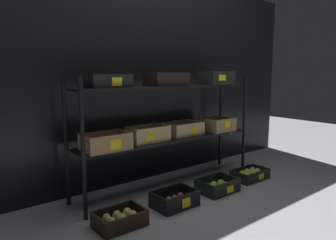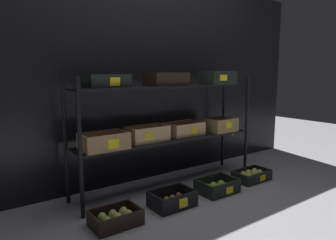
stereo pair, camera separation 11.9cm
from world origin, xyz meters
name	(u,v)px [view 1 (the left image)]	position (x,y,z in m)	size (l,w,h in m)	color
ground_plane	(168,186)	(0.00, 0.00, 0.00)	(10.00, 10.00, 0.00)	gray
storefront_wall	(145,80)	(0.00, 0.37, 1.01)	(4.23, 0.12, 2.02)	black
display_rack	(168,114)	(0.00, 0.00, 0.70)	(1.97, 0.37, 1.10)	black
crate_ground_pear	(120,219)	(-0.76, -0.41, 0.05)	(0.35, 0.24, 0.11)	black
crate_ground_kiwi	(175,200)	(-0.25, -0.40, 0.05)	(0.35, 0.25, 0.13)	black
crate_ground_apple_green	(217,187)	(0.27, -0.40, 0.05)	(0.35, 0.26, 0.12)	black
crate_ground_right_pear	(250,175)	(0.78, -0.38, 0.05)	(0.38, 0.23, 0.11)	black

